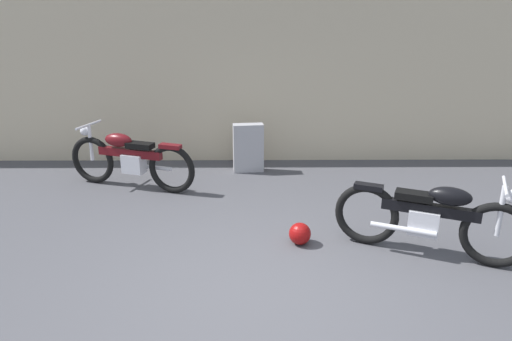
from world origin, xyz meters
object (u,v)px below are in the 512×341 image
Objects in this scene: helmet at (300,234)px; motorcycle_maroon at (130,159)px; stone_marker at (248,148)px; motorcycle_black at (431,218)px.

motorcycle_maroon is (-2.48, 1.94, 0.34)m from helmet.
stone_marker is 0.42× the size of motorcycle_black.
stone_marker is 3.64m from motorcycle_black.
motorcycle_maroon is at bearing -157.13° from stone_marker.
motorcycle_black is 4.50m from motorcycle_maroon.
motorcycle_black is at bearing -55.20° from stone_marker.
helmet is 0.13× the size of motorcycle_maroon.
motorcycle_black is 0.96× the size of motorcycle_maroon.
stone_marker is at bearing 148.48° from motorcycle_black.
helmet is 1.50m from motorcycle_black.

